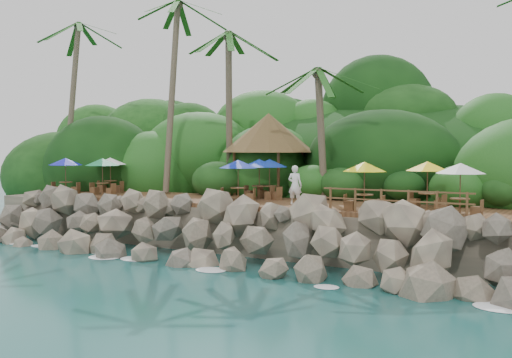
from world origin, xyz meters
The scene contains 12 objects.
ground centered at (0.00, 0.00, 0.00)m, with size 140.00×140.00×0.00m, color #19514F.
land_base centered at (0.00, 16.00, 1.05)m, with size 32.00×25.20×2.10m, color gray.
jungle_hill centered at (0.00, 23.50, 0.00)m, with size 44.80×28.00×15.40m, color #143811.
seawall centered at (0.00, 2.00, 1.15)m, with size 29.00×4.00×2.30m, color gray, non-canonical shape.
terrace centered at (0.00, 6.00, 2.20)m, with size 26.00×5.00×0.20m, color brown.
jungle_foliage centered at (0.00, 15.00, 0.00)m, with size 44.00×16.00×12.00m, color #143811, non-canonical shape.
foam_line centered at (0.00, 0.30, 0.03)m, with size 25.20×0.80×0.06m.
palms centered at (0.52, 8.65, 11.85)m, with size 34.61×7.16×12.66m.
palapa centered at (-1.47, 9.85, 5.79)m, with size 5.20×5.20×4.60m.
dining_clusters centered at (-0.90, 5.67, 4.01)m, with size 23.83×4.87×2.06m.
railing centered at (7.79, 3.65, 2.91)m, with size 6.10×0.10×1.00m.
waiter centered at (2.64, 5.08, 3.22)m, with size 0.67×0.44×1.85m, color white.
Camera 1 is at (15.01, -19.20, 4.94)m, focal length 41.57 mm.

